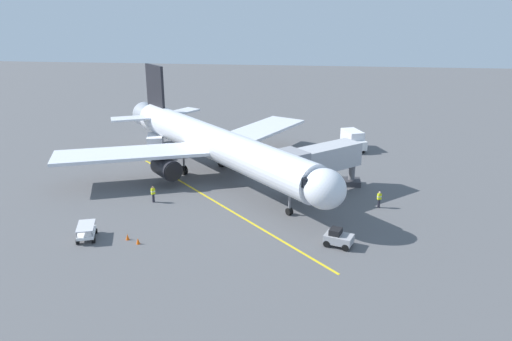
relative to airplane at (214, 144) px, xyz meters
The scene contains 13 objects.
ground_plane 4.06m from the airplane, 48.65° to the right, with size 220.00×220.00×0.00m, color #565659.
apron_lead_in_line 7.38m from the airplane, 91.76° to the left, with size 0.24×40.00×0.01m, color yellow.
airplane is the anchor object (origin of this frame).
jet_bridge 12.50m from the airplane, 158.11° to the left, with size 9.73×9.22×5.40m.
ground_crew_marshaller 19.73m from the airplane, 158.13° to the left, with size 0.47×0.40×1.71m.
ground_crew_wing_walker 10.27m from the airplane, 61.60° to the left, with size 0.46×0.46×1.71m.
ground_crew_loader 14.82m from the airplane, 149.87° to the left, with size 0.46×0.37×1.71m.
box_truck_near_nose 21.73m from the airplane, 141.08° to the right, with size 3.53×5.00×2.62m.
tug_portside 21.46m from the airplane, 130.55° to the left, with size 2.66×2.18×1.50m.
box_truck_starboard_side 12.58m from the airplane, 38.61° to the right, with size 3.03×4.94×2.62m.
baggage_cart_rear_apron 19.37m from the airplane, 66.03° to the left, with size 2.22×2.91×1.27m.
safety_cone_nose_left 18.10m from the airplane, 76.35° to the left, with size 0.32×0.32×0.55m, color #F2590F.
safety_cone_nose_right 18.50m from the airplane, 80.45° to the left, with size 0.32×0.32×0.55m, color #F2590F.
Camera 1 is at (-12.03, 55.22, 19.44)m, focal length 35.25 mm.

